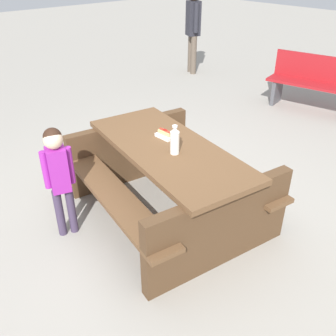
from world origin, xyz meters
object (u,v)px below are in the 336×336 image
object	(u,v)px
hotdog_tray	(165,134)
park_bench_near	(317,83)
soda_bottle	(175,141)
bystander_adult	(193,19)
child_in_coat	(58,170)
picnic_table	(168,175)

from	to	relation	value
hotdog_tray	park_bench_near	size ratio (longest dim) A/B	0.12
soda_bottle	bystander_adult	bearing A→B (deg)	-46.98
park_bench_near	bystander_adult	distance (m)	2.90
child_in_coat	park_bench_near	bearing A→B (deg)	-88.80
hotdog_tray	child_in_coat	bearing A→B (deg)	75.53
hotdog_tray	picnic_table	bearing A→B (deg)	145.82
hotdog_tray	child_in_coat	world-z (taller)	child_in_coat
picnic_table	park_bench_near	xyz separation A→B (m)	(0.50, -3.63, 0.00)
hotdog_tray	park_bench_near	xyz separation A→B (m)	(0.35, -3.52, -0.33)
picnic_table	park_bench_near	size ratio (longest dim) A/B	1.29
bystander_adult	park_bench_near	bearing A→B (deg)	179.24
child_in_coat	bystander_adult	size ratio (longest dim) A/B	0.62
picnic_table	child_in_coat	world-z (taller)	child_in_coat
picnic_table	child_in_coat	xyz separation A→B (m)	(0.41, 0.87, 0.23)
soda_bottle	bystander_adult	xyz separation A→B (m)	(3.46, -3.71, 0.21)
park_bench_near	picnic_table	bearing A→B (deg)	97.87
hotdog_tray	bystander_adult	bearing A→B (deg)	-48.30
picnic_table	hotdog_tray	bearing A→B (deg)	-34.18
park_bench_near	bystander_adult	world-z (taller)	bystander_adult
soda_bottle	bystander_adult	distance (m)	5.08
picnic_table	park_bench_near	world-z (taller)	park_bench_near
child_in_coat	hotdog_tray	bearing A→B (deg)	-104.47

